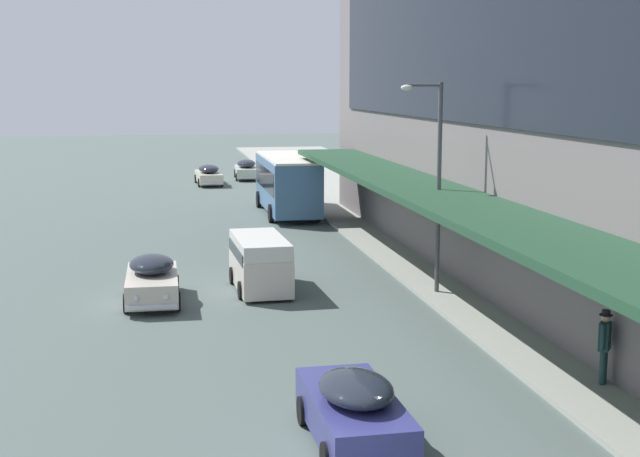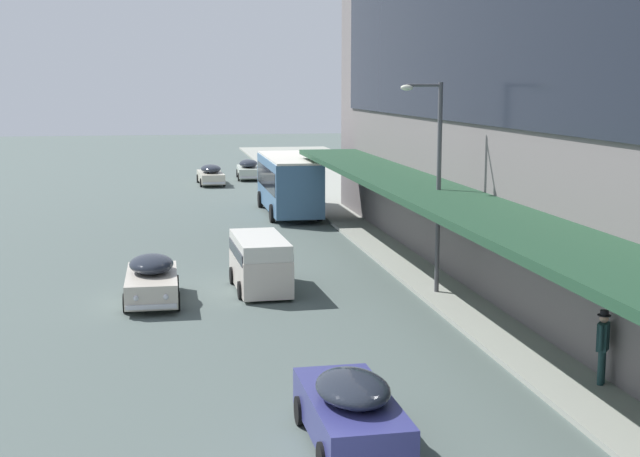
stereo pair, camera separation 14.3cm
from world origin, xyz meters
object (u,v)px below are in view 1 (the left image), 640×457
object	(u,v)px
sedan_lead_near	(246,169)
street_lamp	(435,172)
sedan_second_mid	(354,409)
vw_van	(259,260)
transit_bus_kerbside_front	(287,181)
pedestrian_at_kerb	(604,343)
sedan_second_near	(152,280)
sedan_trailing_mid	(209,175)

from	to	relation	value
sedan_lead_near	street_lamp	distance (m)	40.61
sedan_second_mid	vw_van	distance (m)	14.54
transit_bus_kerbside_front	sedan_second_mid	bearing A→B (deg)	-95.83
transit_bus_kerbside_front	pedestrian_at_kerb	bearing A→B (deg)	-83.76
pedestrian_at_kerb	street_lamp	size ratio (longest dim) A/B	0.25
sedan_second_near	vw_van	bearing A→B (deg)	17.79
sedan_second_near	street_lamp	bearing A→B (deg)	-4.93
sedan_second_near	sedan_second_mid	distance (m)	13.94
street_lamp	transit_bus_kerbside_front	bearing A→B (deg)	96.08
vw_van	sedan_second_near	bearing A→B (deg)	-162.21
sedan_second_mid	pedestrian_at_kerb	distance (m)	7.15
sedan_second_mid	street_lamp	xyz separation A→B (m)	(5.59, 12.45, 3.61)
sedan_second_near	vw_van	distance (m)	4.06
sedan_second_mid	pedestrian_at_kerb	world-z (taller)	pedestrian_at_kerb
street_lamp	sedan_trailing_mid	bearing A→B (deg)	98.95
sedan_second_mid	sedan_second_near	bearing A→B (deg)	107.44
street_lamp	sedan_second_near	bearing A→B (deg)	175.07
sedan_second_near	street_lamp	size ratio (longest dim) A/B	0.60
transit_bus_kerbside_front	sedan_lead_near	world-z (taller)	transit_bus_kerbside_front
sedan_lead_near	vw_van	xyz separation A→B (m)	(-3.27, -38.28, 0.33)
pedestrian_at_kerb	sedan_second_mid	bearing A→B (deg)	-161.48
pedestrian_at_kerb	transit_bus_kerbside_front	bearing A→B (deg)	96.24
vw_van	sedan_lead_near	bearing A→B (deg)	85.12
vw_van	sedan_second_mid	bearing A→B (deg)	-88.73
vw_van	pedestrian_at_kerb	bearing A→B (deg)	-59.97
sedan_trailing_mid	sedan_lead_near	bearing A→B (deg)	48.22
sedan_lead_near	transit_bus_kerbside_front	bearing A→B (deg)	-88.72
sedan_second_near	sedan_second_mid	world-z (taller)	sedan_second_near
sedan_second_mid	sedan_lead_near	xyz separation A→B (m)	(2.95, 52.81, -0.02)
sedan_second_near	sedan_lead_near	bearing A→B (deg)	79.78
sedan_second_near	vw_van	world-z (taller)	vw_van
sedan_second_mid	sedan_lead_near	size ratio (longest dim) A/B	0.90
sedan_lead_near	vw_van	distance (m)	38.42
sedan_trailing_mid	sedan_lead_near	world-z (taller)	sedan_lead_near
sedan_second_mid	street_lamp	bearing A→B (deg)	65.81
sedan_trailing_mid	sedan_second_near	world-z (taller)	sedan_second_near
sedan_trailing_mid	vw_van	xyz separation A→B (m)	(-0.12, -34.75, 0.35)
transit_bus_kerbside_front	sedan_trailing_mid	xyz separation A→B (m)	(-3.59, 16.11, -1.16)
transit_bus_kerbside_front	sedan_second_mid	distance (m)	33.37
sedan_lead_near	sedan_second_near	bearing A→B (deg)	-100.22
sedan_second_mid	street_lamp	world-z (taller)	street_lamp
vw_van	pedestrian_at_kerb	size ratio (longest dim) A/B	2.48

